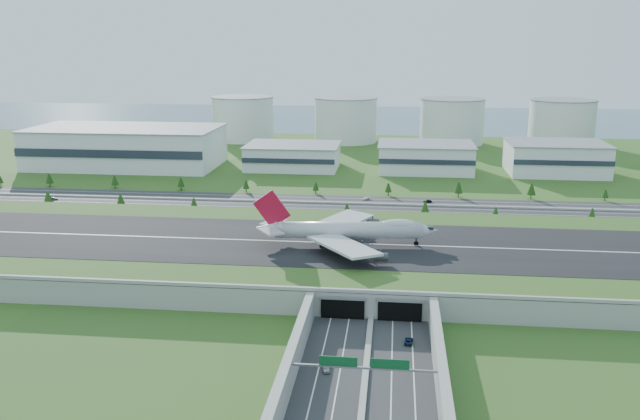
# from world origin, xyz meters

# --- Properties ---
(ground) EXTENTS (1200.00, 1200.00, 0.00)m
(ground) POSITION_xyz_m (0.00, 0.00, 0.00)
(ground) COLOR #2B541A
(ground) RESTS_ON ground
(airfield_deck) EXTENTS (520.00, 100.00, 9.20)m
(airfield_deck) POSITION_xyz_m (0.00, -0.09, 4.12)
(airfield_deck) COLOR gray
(airfield_deck) RESTS_ON ground
(underpass_road) EXTENTS (38.80, 120.40, 8.00)m
(underpass_road) POSITION_xyz_m (0.00, -99.42, 3.43)
(underpass_road) COLOR #28282B
(underpass_road) RESTS_ON ground
(sign_gantry_near) EXTENTS (38.70, 0.70, 9.80)m
(sign_gantry_near) POSITION_xyz_m (0.00, -95.04, 6.95)
(sign_gantry_near) COLOR gray
(sign_gantry_near) RESTS_ON ground
(north_expressway) EXTENTS (560.00, 36.00, 0.12)m
(north_expressway) POSITION_xyz_m (0.00, 95.00, 0.06)
(north_expressway) COLOR #28282B
(north_expressway) RESTS_ON ground
(tree_row) EXTENTS (506.48, 48.47, 8.19)m
(tree_row) POSITION_xyz_m (15.06, 97.01, 4.55)
(tree_row) COLOR #3D2819
(tree_row) RESTS_ON ground
(hangar_west) EXTENTS (120.00, 60.00, 25.00)m
(hangar_west) POSITION_xyz_m (-170.00, 185.00, 12.50)
(hangar_west) COLOR silver
(hangar_west) RESTS_ON ground
(hangar_mid_a) EXTENTS (58.00, 42.00, 15.00)m
(hangar_mid_a) POSITION_xyz_m (-60.00, 190.00, 7.50)
(hangar_mid_a) COLOR silver
(hangar_mid_a) RESTS_ON ground
(hangar_mid_b) EXTENTS (58.00, 42.00, 17.00)m
(hangar_mid_b) POSITION_xyz_m (25.00, 190.00, 8.50)
(hangar_mid_b) COLOR silver
(hangar_mid_b) RESTS_ON ground
(hangar_mid_c) EXTENTS (58.00, 42.00, 19.00)m
(hangar_mid_c) POSITION_xyz_m (105.00, 190.00, 9.50)
(hangar_mid_c) COLOR silver
(hangar_mid_c) RESTS_ON ground
(fuel_tank_a) EXTENTS (50.00, 50.00, 35.00)m
(fuel_tank_a) POSITION_xyz_m (-120.00, 310.00, 17.50)
(fuel_tank_a) COLOR silver
(fuel_tank_a) RESTS_ON ground
(fuel_tank_b) EXTENTS (50.00, 50.00, 35.00)m
(fuel_tank_b) POSITION_xyz_m (-35.00, 310.00, 17.50)
(fuel_tank_b) COLOR silver
(fuel_tank_b) RESTS_ON ground
(fuel_tank_c) EXTENTS (50.00, 50.00, 35.00)m
(fuel_tank_c) POSITION_xyz_m (50.00, 310.00, 17.50)
(fuel_tank_c) COLOR silver
(fuel_tank_c) RESTS_ON ground
(fuel_tank_d) EXTENTS (50.00, 50.00, 35.00)m
(fuel_tank_d) POSITION_xyz_m (135.00, 310.00, 17.50)
(fuel_tank_d) COLOR silver
(fuel_tank_d) RESTS_ON ground
(bay_water) EXTENTS (1200.00, 260.00, 0.06)m
(bay_water) POSITION_xyz_m (0.00, 480.00, 0.03)
(bay_water) COLOR #3A5D70
(bay_water) RESTS_ON ground
(boeing_747) EXTENTS (67.42, 63.46, 20.85)m
(boeing_747) POSITION_xyz_m (-10.88, -1.75, 13.92)
(boeing_747) COLOR silver
(boeing_747) RESTS_ON airfield_deck
(car_0) EXTENTS (2.46, 4.67, 1.52)m
(car_0) POSITION_xyz_m (-9.97, -83.73, 0.88)
(car_0) COLOR #AAAAAF
(car_0) RESTS_ON ground
(car_2) EXTENTS (2.67, 5.01, 1.34)m
(car_2) POSITION_xyz_m (11.05, -65.40, 0.79)
(car_2) COLOR #0C1F3E
(car_2) RESTS_ON ground
(car_4) EXTENTS (4.48, 2.69, 1.43)m
(car_4) POSITION_xyz_m (-170.39, 86.24, 0.83)
(car_4) COLOR #4D4D51
(car_4) RESTS_ON ground
(car_5) EXTENTS (4.46, 2.17, 1.41)m
(car_5) POSITION_xyz_m (22.97, 102.31, 0.82)
(car_5) COLOR black
(car_5) RESTS_ON ground
(car_7) EXTENTS (4.92, 3.53, 1.32)m
(car_7) POSITION_xyz_m (-8.61, 104.97, 0.78)
(car_7) COLOR white
(car_7) RESTS_ON ground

